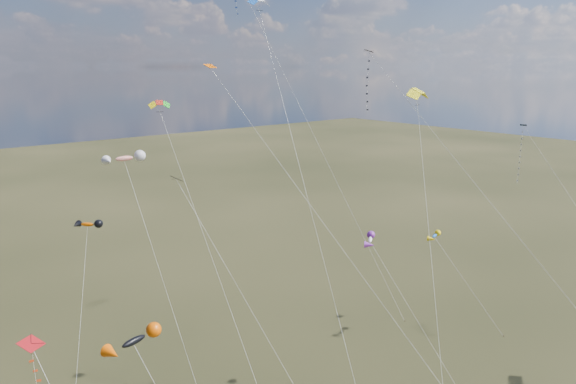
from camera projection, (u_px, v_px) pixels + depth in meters
diamond_black_high at (388, 103)px, 46.55m from camera, size 11.96×26.50×31.56m
diamond_navy_tall at (251, 22)px, 60.98m from camera, size 11.17×19.68×40.83m
diamond_black_mid at (209, 236)px, 46.25m from camera, size 7.06×10.45×20.51m
diamond_red_low at (40, 383)px, 30.38m from camera, size 3.84×9.55×14.48m
diamond_navy_right at (526, 162)px, 60.27m from camera, size 4.92×17.47×23.55m
diamond_orange_center at (289, 175)px, 44.84m from camera, size 10.33×25.39×30.28m
parafoil_yellow at (418, 92)px, 44.26m from camera, size 11.88×13.83×28.68m
parafoil_blue_white at (260, 2)px, 55.06m from camera, size 11.06×28.36×37.71m
parafoil_tricolor at (160, 105)px, 52.64m from camera, size 2.34×20.57×26.99m
novelty_black_orange at (134, 342)px, 32.24m from camera, size 5.38×8.19×13.78m
novelty_orange_black at (87, 225)px, 53.64m from camera, size 6.40×9.16×14.51m
novelty_white_purple at (371, 240)px, 46.84m from camera, size 6.78×8.49×15.07m
novelty_redwhite_stripe at (124, 159)px, 52.36m from camera, size 3.73×14.04×21.58m
novelty_blue_yellow at (435, 236)px, 57.82m from camera, size 6.38×7.38×11.87m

